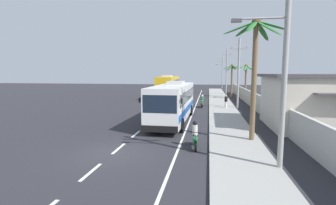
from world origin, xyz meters
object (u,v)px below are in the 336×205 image
(coach_bus_far_lane, at_px, (168,86))
(pedestrian_near_kerb, at_px, (226,101))
(utility_pole_mid, at_px, (238,72))
(motorcycle_trailing, at_px, (195,137))
(palm_third, at_px, (255,57))
(palm_second, at_px, (232,75))
(palm_nearest, at_px, (246,74))
(utility_pole_distant, at_px, (222,72))
(coach_bus_foreground, at_px, (173,101))
(utility_pole_nearest, at_px, (284,58))
(utility_pole_far, at_px, (227,71))
(motorcycle_beside_bus, at_px, (202,102))

(coach_bus_far_lane, bearing_deg, pedestrian_near_kerb, -53.03)
(utility_pole_mid, bearing_deg, pedestrian_near_kerb, -153.96)
(motorcycle_trailing, bearing_deg, palm_third, 27.74)
(palm_second, bearing_deg, palm_nearest, -63.10)
(utility_pole_distant, bearing_deg, utility_pole_mid, -90.11)
(palm_third, bearing_deg, motorcycle_trailing, -152.26)
(utility_pole_mid, relative_size, palm_second, 1.46)
(coach_bus_foreground, relative_size, palm_third, 1.53)
(motorcycle_trailing, xyz_separation_m, palm_second, (4.76, 31.07, 3.38))
(coach_bus_foreground, relative_size, utility_pole_mid, 1.38)
(coach_bus_foreground, relative_size, palm_nearest, 2.06)
(coach_bus_far_lane, relative_size, palm_second, 2.13)
(coach_bus_far_lane, height_order, motorcycle_trailing, coach_bus_far_lane)
(utility_pole_nearest, distance_m, utility_pole_far, 39.90)
(palm_nearest, bearing_deg, coach_bus_foreground, -114.52)
(coach_bus_far_lane, xyz_separation_m, utility_pole_mid, (10.45, -11.27, 2.38))
(coach_bus_far_lane, distance_m, motorcycle_trailing, 29.12)
(utility_pole_distant, relative_size, palm_second, 1.50)
(coach_bus_far_lane, xyz_separation_m, palm_third, (9.68, -26.57, 3.29))
(utility_pole_distant, distance_m, palm_third, 55.20)
(motorcycle_beside_bus, distance_m, utility_pole_mid, 5.76)
(coach_bus_foreground, height_order, utility_pole_distant, utility_pole_distant)
(motorcycle_trailing, relative_size, utility_pole_nearest, 0.21)
(utility_pole_far, relative_size, palm_third, 1.18)
(utility_pole_far, bearing_deg, palm_nearest, -76.10)
(motorcycle_beside_bus, height_order, palm_second, palm_second)
(pedestrian_near_kerb, bearing_deg, utility_pole_far, 98.03)
(utility_pole_mid, relative_size, palm_nearest, 1.49)
(motorcycle_beside_bus, height_order, utility_pole_mid, utility_pole_mid)
(utility_pole_nearest, height_order, utility_pole_far, utility_pole_nearest)
(utility_pole_far, bearing_deg, coach_bus_far_lane, -140.12)
(palm_second, xyz_separation_m, palm_third, (-1.24, -29.22, 1.32))
(motorcycle_trailing, bearing_deg, palm_nearest, 76.44)
(motorcycle_beside_bus, bearing_deg, utility_pole_far, 77.79)
(pedestrian_near_kerb, distance_m, utility_pole_nearest, 19.69)
(motorcycle_beside_bus, height_order, utility_pole_nearest, utility_pole_nearest)
(motorcycle_trailing, xyz_separation_m, palm_nearest, (6.61, 27.42, 3.55))
(utility_pole_nearest, relative_size, utility_pole_mid, 1.10)
(utility_pole_nearest, relative_size, palm_second, 1.61)
(utility_pole_mid, bearing_deg, utility_pole_far, 90.19)
(pedestrian_near_kerb, relative_size, palm_second, 0.27)
(pedestrian_near_kerb, xyz_separation_m, utility_pole_nearest, (1.04, -19.25, 4.05))
(pedestrian_near_kerb, height_order, utility_pole_mid, utility_pole_mid)
(utility_pole_nearest, distance_m, palm_nearest, 30.35)
(motorcycle_trailing, height_order, utility_pole_nearest, utility_pole_nearest)
(palm_nearest, bearing_deg, utility_pole_far, 103.90)
(utility_pole_distant, xyz_separation_m, palm_nearest, (2.25, -29.62, -0.47))
(coach_bus_foreground, xyz_separation_m, utility_pole_far, (6.58, 29.35, 2.85))
(motorcycle_beside_bus, bearing_deg, coach_bus_foreground, -103.52)
(palm_third, bearing_deg, coach_bus_far_lane, 110.02)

